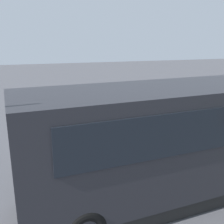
{
  "coord_description": "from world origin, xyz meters",
  "views": [
    {
      "loc": [
        5.24,
        11.59,
        4.46
      ],
      "look_at": [
        1.28,
        0.03,
        1.1
      ],
      "focal_mm": 42.64,
      "sensor_mm": 36.0,
      "label": 1
    }
  ],
  "objects": [
    {
      "name": "spectator_far_right",
      "position": [
        3.15,
        2.38,
        1.0
      ],
      "size": [
        0.58,
        0.37,
        1.69
      ],
      "color": "black",
      "rests_on": "ground_plane"
    },
    {
      "name": "spectator_centre",
      "position": [
        0.86,
        2.44,
        1.08
      ],
      "size": [
        0.58,
        0.34,
        1.81
      ],
      "color": "black",
      "rests_on": "ground_plane"
    },
    {
      "name": "stunt_motorcycle",
      "position": [
        2.32,
        -3.19,
        0.99
      ],
      "size": [
        1.93,
        1.05,
        1.65
      ],
      "color": "black",
      "rests_on": "ground_plane"
    },
    {
      "name": "ground_plane",
      "position": [
        0.0,
        0.0,
        0.0
      ],
      "size": [
        80.0,
        80.0,
        0.0
      ],
      "primitive_type": "plane",
      "color": "#4C4C51"
    },
    {
      "name": "bay_line_c",
      "position": [
        1.08,
        -1.51,
        0.0
      ],
      "size": [
        0.26,
        4.92,
        0.01
      ],
      "color": "white",
      "rests_on": "ground_plane"
    },
    {
      "name": "bay_line_b",
      "position": [
        -1.48,
        -1.51,
        0.0
      ],
      "size": [
        0.26,
        4.86,
        0.01
      ],
      "color": "white",
      "rests_on": "ground_plane"
    },
    {
      "name": "bay_line_d",
      "position": [
        3.63,
        -1.51,
        0.0
      ],
      "size": [
        0.23,
        3.83,
        0.01
      ],
      "color": "white",
      "rests_on": "ground_plane"
    },
    {
      "name": "tour_bus",
      "position": [
        1.09,
        5.46,
        1.64
      ],
      "size": [
        9.21,
        3.01,
        3.25
      ],
      "color": "#26262B",
      "rests_on": "ground_plane"
    },
    {
      "name": "spectator_far_left",
      "position": [
        -1.59,
        2.32,
        1.02
      ],
      "size": [
        0.57,
        0.32,
        1.72
      ],
      "color": "#473823",
      "rests_on": "ground_plane"
    },
    {
      "name": "bay_line_a",
      "position": [
        -4.03,
        -1.51,
        0.0
      ],
      "size": [
        0.24,
        4.13,
        0.01
      ],
      "color": "white",
      "rests_on": "ground_plane"
    },
    {
      "name": "spectator_left",
      "position": [
        -0.44,
        2.38,
        0.98
      ],
      "size": [
        0.58,
        0.36,
        1.66
      ],
      "color": "black",
      "rests_on": "ground_plane"
    },
    {
      "name": "parked_motorcycle_silver",
      "position": [
        0.11,
        3.3,
        0.48
      ],
      "size": [
        2.05,
        0.58,
        0.99
      ],
      "color": "black",
      "rests_on": "ground_plane"
    },
    {
      "name": "spectator_right",
      "position": [
        2.01,
        2.54,
        1.06
      ],
      "size": [
        0.58,
        0.37,
        1.78
      ],
      "color": "black",
      "rests_on": "ground_plane"
    }
  ]
}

